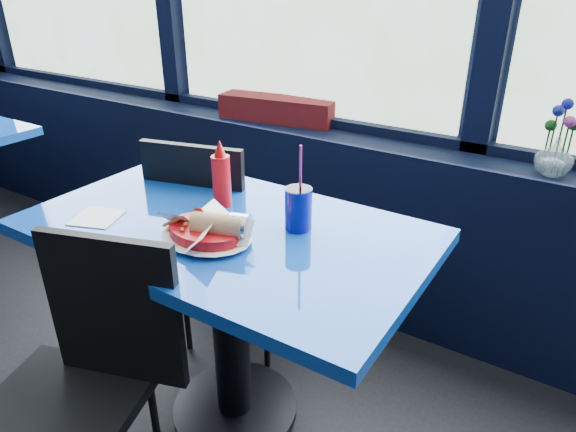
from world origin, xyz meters
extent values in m
cube|color=black|center=(0.00, 2.87, 0.40)|extent=(5.00, 0.26, 0.80)
cube|color=black|center=(0.00, 2.95, 0.81)|extent=(4.80, 0.08, 0.06)
cylinder|color=black|center=(0.30, 2.00, 0.01)|extent=(0.44, 0.44, 0.03)
cylinder|color=black|center=(0.30, 2.00, 0.34)|extent=(0.12, 0.12, 0.68)
cube|color=#0E3D9B|center=(0.30, 2.00, 0.73)|extent=(1.20, 0.70, 0.04)
cube|color=black|center=(0.17, 1.45, 0.42)|extent=(0.49, 0.49, 0.04)
cube|color=black|center=(0.23, 1.63, 0.65)|extent=(0.36, 0.14, 0.43)
cylinder|color=black|center=(-0.04, 1.56, 0.20)|extent=(0.02, 0.02, 0.40)
cube|color=black|center=(0.05, 2.38, 0.43)|extent=(0.49, 0.49, 0.04)
cube|color=black|center=(0.01, 2.19, 0.67)|extent=(0.38, 0.12, 0.44)
cylinder|color=black|center=(0.18, 2.59, 0.21)|extent=(0.02, 0.02, 0.41)
cylinder|color=black|center=(0.27, 2.25, 0.21)|extent=(0.02, 0.02, 0.41)
cylinder|color=black|center=(-0.16, 2.50, 0.21)|extent=(0.02, 0.02, 0.41)
cylinder|color=black|center=(-0.07, 2.17, 0.21)|extent=(0.02, 0.02, 0.41)
cube|color=maroon|center=(-0.10, 2.89, 0.85)|extent=(0.56, 0.21, 0.11)
imported|color=silver|center=(1.07, 2.82, 0.86)|extent=(0.14, 0.14, 0.12)
cylinder|color=#1E5919|center=(1.05, 2.82, 0.90)|extent=(0.01, 0.01, 0.20)
sphere|color=#1C24A7|center=(1.05, 2.82, 1.02)|extent=(0.04, 0.04, 0.04)
cylinder|color=#1E5919|center=(1.09, 2.81, 0.89)|extent=(0.01, 0.01, 0.18)
sphere|color=#E343AE|center=(1.09, 2.81, 0.99)|extent=(0.04, 0.04, 0.04)
cylinder|color=#1E5919|center=(1.07, 2.84, 0.91)|extent=(0.01, 0.01, 0.22)
sphere|color=#1C24A7|center=(1.07, 2.84, 1.04)|extent=(0.04, 0.04, 0.04)
cylinder|color=#1E5919|center=(1.03, 2.84, 0.87)|extent=(0.01, 0.01, 0.15)
sphere|color=#1E5919|center=(1.03, 2.84, 0.96)|extent=(0.04, 0.04, 0.04)
cylinder|color=#1E5919|center=(1.10, 2.83, 0.88)|extent=(0.01, 0.01, 0.16)
sphere|color=#1E5919|center=(1.10, 2.83, 0.98)|extent=(0.04, 0.04, 0.04)
cylinder|color=#AF0B0F|center=(0.32, 1.90, 0.77)|extent=(0.26, 0.26, 0.04)
cylinder|color=white|center=(0.32, 1.90, 0.76)|extent=(0.25, 0.25, 0.00)
cylinder|color=silver|center=(0.41, 1.93, 0.80)|extent=(0.07, 0.09, 0.08)
sphere|color=#552D1D|center=(0.31, 1.89, 0.81)|extent=(0.05, 0.05, 0.05)
cylinder|color=red|center=(0.30, 1.89, 0.83)|extent=(0.05, 0.05, 0.01)
cylinder|color=#AF0B0F|center=(0.21, 2.11, 0.83)|extent=(0.06, 0.06, 0.17)
cone|color=#AF0B0F|center=(0.21, 2.11, 0.94)|extent=(0.04, 0.04, 0.05)
cylinder|color=#0C0F84|center=(0.50, 2.10, 0.81)|extent=(0.08, 0.08, 0.13)
cylinder|color=black|center=(0.50, 2.10, 0.87)|extent=(0.07, 0.07, 0.01)
cylinder|color=#DA2E82|center=(0.50, 2.10, 0.93)|extent=(0.04, 0.06, 0.17)
cube|color=white|center=(-0.06, 1.83, 0.75)|extent=(0.17, 0.17, 0.00)
camera|label=1|loc=(1.19, 0.96, 1.44)|focal=32.00mm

